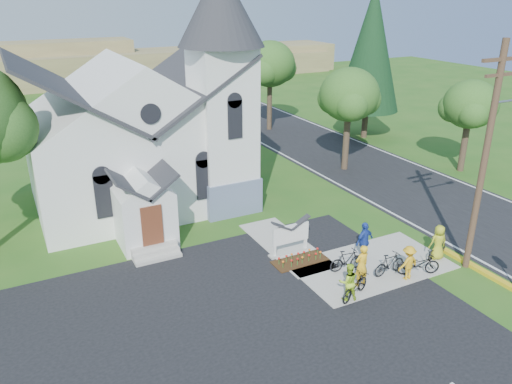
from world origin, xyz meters
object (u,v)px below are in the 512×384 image
cyclist_3 (408,263)px  cyclist_0 (362,265)px  cyclist_1 (348,282)px  bike_4 (437,249)px  bike_3 (389,264)px  bike_2 (418,264)px  utility_pole (487,153)px  cyclist_4 (438,242)px  bike_1 (347,260)px  cyclist_2 (364,241)px  bike_0 (355,286)px  church_sign (291,234)px

cyclist_3 → cyclist_0: bearing=-17.9°
cyclist_1 → bike_4: cyclist_1 is taller
bike_3 → bike_2: bearing=-119.8°
bike_4 → cyclist_3: bearing=91.5°
cyclist_0 → utility_pole: bearing=165.9°
bike_4 → cyclist_4: bearing=119.9°
bike_1 → bike_2: (2.59, -1.70, -0.00)m
utility_pole → cyclist_2: bearing=146.2°
cyclist_0 → bike_0: size_ratio=1.01×
bike_0 → bike_2: bike_2 is taller
bike_2 → cyclist_4: size_ratio=1.12×
utility_pole → cyclist_1: size_ratio=6.19×
cyclist_2 → cyclist_3: (0.62, -2.21, -0.16)m
cyclist_2 → bike_4: (3.22, -1.38, -0.53)m
church_sign → cyclist_3: size_ratio=1.41×
bike_0 → bike_1: (0.99, 1.86, 0.02)m
church_sign → cyclist_0: cyclist_0 is taller
church_sign → cyclist_3: church_sign is taller
cyclist_1 → bike_0: bearing=-162.6°
cyclist_4 → cyclist_1: bearing=20.9°
utility_pole → bike_3: (-3.70, 1.04, -4.85)m
cyclist_1 → bike_4: size_ratio=1.04×
cyclist_1 → bike_1: 2.31m
cyclist_0 → bike_4: size_ratio=1.20×
bike_0 → cyclist_2: 3.26m
church_sign → bike_2: bearing=-46.7°
utility_pole → bike_1: utility_pole is taller
church_sign → cyclist_3: bearing=-52.5°
utility_pole → cyclist_2: (-3.88, 2.60, -4.41)m
cyclist_2 → bike_4: cyclist_2 is taller
bike_0 → cyclist_4: 5.43m
church_sign → cyclist_1: size_ratio=1.36×
cyclist_1 → bike_4: bearing=-153.2°
church_sign → cyclist_1: (0.06, -4.40, -0.17)m
cyclist_3 → bike_3: size_ratio=0.92×
cyclist_1 → cyclist_4: bearing=-154.3°
cyclist_2 → bike_3: bearing=84.6°
church_sign → cyclist_3: (3.30, -4.31, -0.20)m
cyclist_0 → bike_0: cyclist_0 is taller
utility_pole → cyclist_0: (-5.36, 0.92, -4.42)m
cyclist_0 → cyclist_2: size_ratio=0.99×
bike_1 → bike_2: bike_1 is taller
cyclist_2 → cyclist_4: cyclist_2 is taller
bike_2 → cyclist_3: size_ratio=1.22×
bike_1 → bike_4: bike_1 is taller
bike_0 → cyclist_2: (2.27, 2.30, 0.46)m
utility_pole → cyclist_4: (-0.79, 1.09, -4.51)m
utility_pole → cyclist_4: size_ratio=5.92×
bike_0 → cyclist_4: bearing=-104.4°
utility_pole → cyclist_2: size_ratio=5.31×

